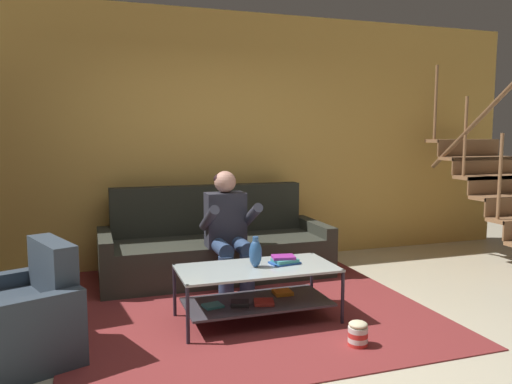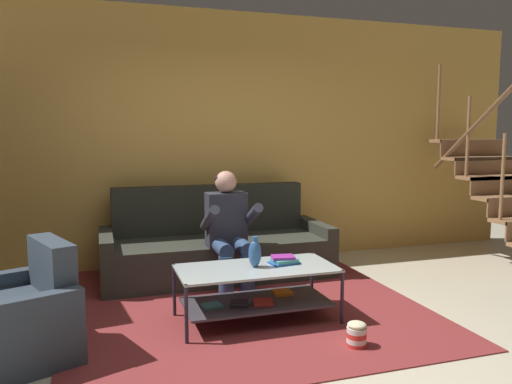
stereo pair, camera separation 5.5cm
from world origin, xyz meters
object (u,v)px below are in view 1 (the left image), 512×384
(armchair, at_px, (5,325))
(book_stack, at_px, (284,260))
(couch, at_px, (215,248))
(vase, at_px, (255,253))
(person_seated_center, at_px, (228,227))
(popcorn_tub, at_px, (358,334))
(coffee_table, at_px, (257,285))

(armchair, bearing_deg, book_stack, 6.32)
(couch, height_order, armchair, couch)
(couch, relative_size, vase, 9.55)
(person_seated_center, bearing_deg, popcorn_tub, -70.65)
(couch, bearing_deg, coffee_table, -89.55)
(coffee_table, xyz_separation_m, vase, (-0.01, 0.01, 0.27))
(coffee_table, xyz_separation_m, armchair, (-1.81, -0.19, -0.03))
(couch, height_order, book_stack, couch)
(book_stack, distance_m, popcorn_tub, 0.87)
(popcorn_tub, bearing_deg, book_stack, 110.25)
(person_seated_center, height_order, coffee_table, person_seated_center)
(coffee_table, xyz_separation_m, popcorn_tub, (0.52, -0.70, -0.20))
(vase, bearing_deg, coffee_table, -36.27)
(armchair, bearing_deg, person_seated_center, 29.39)
(book_stack, height_order, popcorn_tub, book_stack)
(book_stack, distance_m, armchair, 2.09)
(vase, bearing_deg, book_stack, 6.38)
(couch, bearing_deg, book_stack, -78.88)
(vase, relative_size, popcorn_tub, 1.31)
(person_seated_center, height_order, armchair, person_seated_center)
(book_stack, bearing_deg, couch, 101.12)
(coffee_table, bearing_deg, vase, 143.73)
(vase, distance_m, armchair, 1.84)
(popcorn_tub, bearing_deg, armchair, 167.69)
(vase, xyz_separation_m, book_stack, (0.26, 0.03, -0.09))
(vase, height_order, book_stack, vase)
(book_stack, relative_size, popcorn_tub, 1.34)
(armchair, relative_size, popcorn_tub, 5.80)
(book_stack, bearing_deg, popcorn_tub, -69.75)
(coffee_table, relative_size, vase, 5.09)
(coffee_table, bearing_deg, popcorn_tub, -53.26)
(coffee_table, distance_m, popcorn_tub, 0.90)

